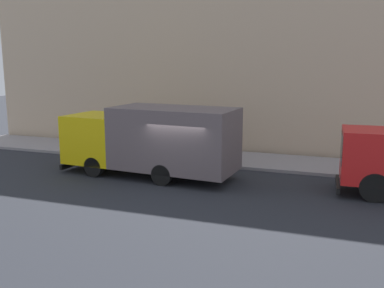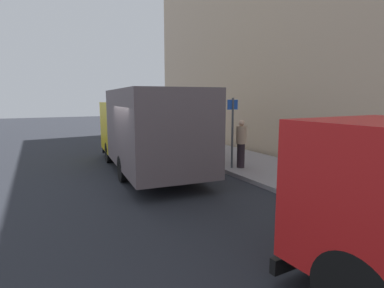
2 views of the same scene
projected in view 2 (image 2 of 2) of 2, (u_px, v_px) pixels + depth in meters
The scene contains 9 objects.
ground at pixel (148, 184), 10.03m from camera, with size 80.00×80.00×0.00m, color #25272E.
sidewalk at pixel (262, 167), 12.11m from camera, with size 3.40×30.00×0.14m, color gray.
building_facade at pixel (310, 31), 12.31m from camera, with size 0.50×30.00×10.81m, color #C9AE90.
large_utility_truck at pixel (148, 128), 11.52m from camera, with size 3.09×7.93×3.04m.
pedestrian_walking at pixel (214, 137), 14.27m from camera, with size 0.51×0.51×1.61m.
pedestrian_standing at pixel (221, 142), 12.70m from camera, with size 0.48×0.48×1.56m.
pedestrian_third at pixel (241, 143), 11.63m from camera, with size 0.52×0.52×1.80m.
traffic_cone_orange at pixel (174, 139), 17.22m from camera, with size 0.51×0.51×0.72m, color orange.
street_sign_post at pixel (232, 127), 11.48m from camera, with size 0.44×0.08×2.62m.
Camera 2 is at (-3.10, -9.33, 2.75)m, focal length 28.93 mm.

